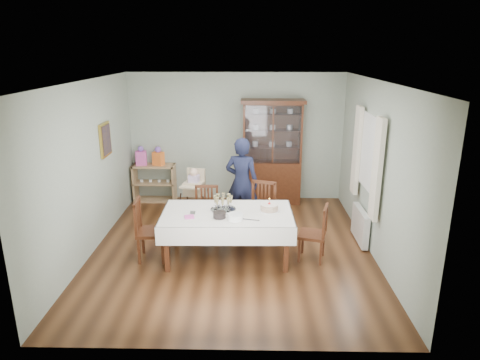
{
  "coord_description": "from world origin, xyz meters",
  "views": [
    {
      "loc": [
        0.26,
        -6.42,
        3.16
      ],
      "look_at": [
        0.13,
        0.2,
        1.12
      ],
      "focal_mm": 32.0,
      "sensor_mm": 36.0,
      "label": 1
    }
  ],
  "objects_px": {
    "china_cabinet": "(272,151)",
    "woman": "(242,183)",
    "chair_end_right": "(313,243)",
    "champagne_tray": "(223,206)",
    "birthday_cake": "(269,208)",
    "dining_table": "(227,235)",
    "gift_bag_pink": "(141,157)",
    "chair_far_left": "(207,224)",
    "sideboard": "(155,183)",
    "chair_far_right": "(260,224)",
    "chair_end_left": "(151,241)",
    "gift_bag_orange": "(158,157)",
    "high_chair": "(195,201)"
  },
  "relations": [
    {
      "from": "champagne_tray",
      "to": "birthday_cake",
      "type": "distance_m",
      "value": 0.71
    },
    {
      "from": "chair_far_left",
      "to": "champagne_tray",
      "type": "xyz_separation_m",
      "value": [
        0.32,
        -0.57,
        0.56
      ]
    },
    {
      "from": "champagne_tray",
      "to": "chair_end_left",
      "type": "bearing_deg",
      "value": -172.22
    },
    {
      "from": "chair_far_right",
      "to": "dining_table",
      "type": "bearing_deg",
      "value": -110.54
    },
    {
      "from": "chair_end_left",
      "to": "champagne_tray",
      "type": "height_order",
      "value": "champagne_tray"
    },
    {
      "from": "gift_bag_pink",
      "to": "chair_far_left",
      "type": "bearing_deg",
      "value": -51.23
    },
    {
      "from": "china_cabinet",
      "to": "chair_far_right",
      "type": "relative_size",
      "value": 2.17
    },
    {
      "from": "chair_far_left",
      "to": "woman",
      "type": "distance_m",
      "value": 1.02
    },
    {
      "from": "champagne_tray",
      "to": "gift_bag_orange",
      "type": "xyz_separation_m",
      "value": [
        -1.51,
        2.49,
        0.14
      ]
    },
    {
      "from": "china_cabinet",
      "to": "chair_far_right",
      "type": "bearing_deg",
      "value": -98.18
    },
    {
      "from": "chair_end_left",
      "to": "gift_bag_orange",
      "type": "bearing_deg",
      "value": 4.71
    },
    {
      "from": "chair_end_left",
      "to": "birthday_cake",
      "type": "xyz_separation_m",
      "value": [
        1.83,
        0.12,
        0.53
      ]
    },
    {
      "from": "sideboard",
      "to": "high_chair",
      "type": "height_order",
      "value": "high_chair"
    },
    {
      "from": "birthday_cake",
      "to": "gift_bag_pink",
      "type": "bearing_deg",
      "value": 135.67
    },
    {
      "from": "china_cabinet",
      "to": "chair_end_right",
      "type": "relative_size",
      "value": 2.44
    },
    {
      "from": "chair_far_right",
      "to": "chair_end_right",
      "type": "bearing_deg",
      "value": -23.13
    },
    {
      "from": "chair_end_left",
      "to": "china_cabinet",
      "type": "bearing_deg",
      "value": -40.68
    },
    {
      "from": "dining_table",
      "to": "chair_far_left",
      "type": "bearing_deg",
      "value": 120.42
    },
    {
      "from": "chair_far_right",
      "to": "gift_bag_orange",
      "type": "xyz_separation_m",
      "value": [
        -2.11,
        1.92,
        0.68
      ]
    },
    {
      "from": "high_chair",
      "to": "gift_bag_orange",
      "type": "bearing_deg",
      "value": 140.28
    },
    {
      "from": "chair_far_left",
      "to": "chair_end_left",
      "type": "bearing_deg",
      "value": -138.65
    },
    {
      "from": "sideboard",
      "to": "chair_end_left",
      "type": "distance_m",
      "value": 2.72
    },
    {
      "from": "woman",
      "to": "chair_end_left",
      "type": "bearing_deg",
      "value": 58.11
    },
    {
      "from": "chair_end_right",
      "to": "chair_far_right",
      "type": "bearing_deg",
      "value": -114.99
    },
    {
      "from": "sideboard",
      "to": "gift_bag_pink",
      "type": "bearing_deg",
      "value": -175.37
    },
    {
      "from": "china_cabinet",
      "to": "woman",
      "type": "height_order",
      "value": "china_cabinet"
    },
    {
      "from": "sideboard",
      "to": "chair_far_right",
      "type": "xyz_separation_m",
      "value": [
        2.22,
        -1.94,
        -0.1
      ]
    },
    {
      "from": "champagne_tray",
      "to": "gift_bag_pink",
      "type": "bearing_deg",
      "value": 126.89
    },
    {
      "from": "dining_table",
      "to": "gift_bag_orange",
      "type": "xyz_separation_m",
      "value": [
        -1.58,
        2.59,
        0.59
      ]
    },
    {
      "from": "champagne_tray",
      "to": "gift_bag_orange",
      "type": "height_order",
      "value": "gift_bag_orange"
    },
    {
      "from": "chair_end_left",
      "to": "woman",
      "type": "xyz_separation_m",
      "value": [
        1.39,
        1.33,
        0.55
      ]
    },
    {
      "from": "china_cabinet",
      "to": "chair_far_left",
      "type": "xyz_separation_m",
      "value": [
        -1.2,
        -1.92,
        -0.85
      ]
    },
    {
      "from": "champagne_tray",
      "to": "birthday_cake",
      "type": "relative_size",
      "value": 1.27
    },
    {
      "from": "gift_bag_pink",
      "to": "dining_table",
      "type": "bearing_deg",
      "value": -53.22
    },
    {
      "from": "chair_far_left",
      "to": "birthday_cake",
      "type": "height_order",
      "value": "birthday_cake"
    },
    {
      "from": "high_chair",
      "to": "gift_bag_pink",
      "type": "height_order",
      "value": "gift_bag_pink"
    },
    {
      "from": "birthday_cake",
      "to": "gift_bag_orange",
      "type": "bearing_deg",
      "value": 131.35
    },
    {
      "from": "sideboard",
      "to": "chair_far_right",
      "type": "height_order",
      "value": "chair_far_right"
    },
    {
      "from": "woman",
      "to": "gift_bag_pink",
      "type": "relative_size",
      "value": 4.08
    },
    {
      "from": "dining_table",
      "to": "chair_far_right",
      "type": "distance_m",
      "value": 0.86
    },
    {
      "from": "chair_far_right",
      "to": "chair_end_left",
      "type": "xyz_separation_m",
      "value": [
        -1.72,
        -0.72,
        -0.01
      ]
    },
    {
      "from": "chair_end_right",
      "to": "champagne_tray",
      "type": "height_order",
      "value": "champagne_tray"
    },
    {
      "from": "sideboard",
      "to": "woman",
      "type": "relative_size",
      "value": 0.54
    },
    {
      "from": "china_cabinet",
      "to": "chair_far_left",
      "type": "height_order",
      "value": "china_cabinet"
    },
    {
      "from": "high_chair",
      "to": "china_cabinet",
      "type": "bearing_deg",
      "value": 50.19
    },
    {
      "from": "chair_far_right",
      "to": "champagne_tray",
      "type": "relative_size",
      "value": 2.53
    },
    {
      "from": "champagne_tray",
      "to": "birthday_cake",
      "type": "xyz_separation_m",
      "value": [
        0.71,
        -0.03,
        -0.02
      ]
    },
    {
      "from": "dining_table",
      "to": "gift_bag_pink",
      "type": "xyz_separation_m",
      "value": [
        -1.94,
        2.59,
        0.6
      ]
    },
    {
      "from": "dining_table",
      "to": "woman",
      "type": "distance_m",
      "value": 1.37
    },
    {
      "from": "dining_table",
      "to": "gift_bag_pink",
      "type": "relative_size",
      "value": 4.92
    }
  ]
}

